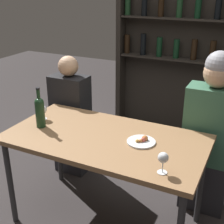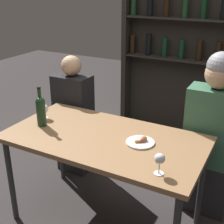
{
  "view_description": "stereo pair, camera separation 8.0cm",
  "coord_description": "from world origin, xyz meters",
  "px_view_note": "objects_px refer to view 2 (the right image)",
  "views": [
    {
      "loc": [
        0.92,
        -1.77,
        1.8
      ],
      "look_at": [
        0.0,
        0.11,
        0.91
      ],
      "focal_mm": 50.0,
      "sensor_mm": 36.0,
      "label": 1
    },
    {
      "loc": [
        0.99,
        -1.73,
        1.8
      ],
      "look_at": [
        0.0,
        0.11,
        0.91
      ],
      "focal_mm": 50.0,
      "sensor_mm": 36.0,
      "label": 2
    }
  ],
  "objects_px": {
    "wine_glass_0": "(160,159)",
    "wine_bottle": "(41,110)",
    "seated_person_left": "(74,119)",
    "food_plate_0": "(141,142)",
    "wine_glass_1": "(44,109)",
    "seated_person_right": "(211,139)"
  },
  "relations": [
    {
      "from": "wine_bottle",
      "to": "wine_glass_1",
      "type": "bearing_deg",
      "value": 121.63
    },
    {
      "from": "wine_bottle",
      "to": "seated_person_left",
      "type": "xyz_separation_m",
      "value": [
        -0.13,
        0.6,
        -0.34
      ]
    },
    {
      "from": "wine_bottle",
      "to": "food_plate_0",
      "type": "xyz_separation_m",
      "value": [
        0.79,
        0.1,
        -0.12
      ]
    },
    {
      "from": "seated_person_right",
      "to": "wine_glass_0",
      "type": "bearing_deg",
      "value": -100.43
    },
    {
      "from": "food_plate_0",
      "to": "seated_person_right",
      "type": "xyz_separation_m",
      "value": [
        0.39,
        0.5,
        -0.11
      ]
    },
    {
      "from": "seated_person_left",
      "to": "wine_glass_1",
      "type": "bearing_deg",
      "value": -83.48
    },
    {
      "from": "wine_bottle",
      "to": "seated_person_left",
      "type": "relative_size",
      "value": 0.27
    },
    {
      "from": "wine_glass_0",
      "to": "wine_glass_1",
      "type": "distance_m",
      "value": 1.14
    },
    {
      "from": "wine_glass_0",
      "to": "seated_person_right",
      "type": "distance_m",
      "value": 0.83
    },
    {
      "from": "wine_glass_0",
      "to": "wine_glass_1",
      "type": "relative_size",
      "value": 1.13
    },
    {
      "from": "wine_bottle",
      "to": "seated_person_left",
      "type": "distance_m",
      "value": 0.7
    },
    {
      "from": "wine_glass_1",
      "to": "seated_person_right",
      "type": "xyz_separation_m",
      "value": [
        1.25,
        0.48,
        -0.18
      ]
    },
    {
      "from": "wine_bottle",
      "to": "seated_person_right",
      "type": "height_order",
      "value": "seated_person_right"
    },
    {
      "from": "seated_person_right",
      "to": "seated_person_left",
      "type": "bearing_deg",
      "value": -180.0
    },
    {
      "from": "wine_glass_1",
      "to": "wine_glass_0",
      "type": "bearing_deg",
      "value": -15.92
    },
    {
      "from": "wine_glass_0",
      "to": "wine_bottle",
      "type": "bearing_deg",
      "value": 169.34
    },
    {
      "from": "wine_bottle",
      "to": "seated_person_left",
      "type": "bearing_deg",
      "value": 102.18
    },
    {
      "from": "wine_glass_0",
      "to": "wine_glass_1",
      "type": "height_order",
      "value": "wine_glass_0"
    },
    {
      "from": "wine_bottle",
      "to": "wine_glass_0",
      "type": "bearing_deg",
      "value": -10.66
    },
    {
      "from": "wine_glass_0",
      "to": "food_plate_0",
      "type": "bearing_deg",
      "value": 129.5
    },
    {
      "from": "wine_bottle",
      "to": "wine_glass_1",
      "type": "relative_size",
      "value": 2.66
    },
    {
      "from": "seated_person_left",
      "to": "seated_person_right",
      "type": "xyz_separation_m",
      "value": [
        1.3,
        0.0,
        0.11
      ]
    }
  ]
}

